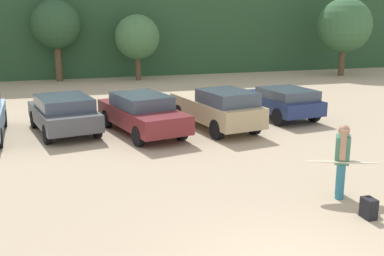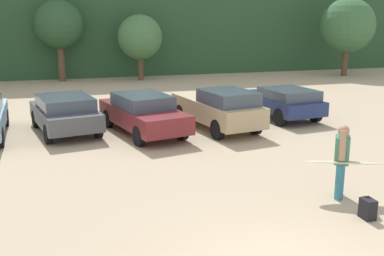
{
  "view_description": "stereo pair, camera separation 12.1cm",
  "coord_description": "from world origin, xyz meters",
  "px_view_note": "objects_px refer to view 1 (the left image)",
  "views": [
    {
      "loc": [
        -3.59,
        -6.36,
        4.29
      ],
      "look_at": [
        0.07,
        6.03,
        1.12
      ],
      "focal_mm": 43.41,
      "sensor_mm": 36.0,
      "label": 1
    },
    {
      "loc": [
        -3.48,
        -6.39,
        4.29
      ],
      "look_at": [
        0.07,
        6.03,
        1.12
      ],
      "focal_mm": 43.41,
      "sensor_mm": 36.0,
      "label": 2
    }
  ],
  "objects_px": {
    "backpack_dropped": "(369,208)",
    "parked_car_navy": "(280,101)",
    "parked_car_tan": "(218,108)",
    "person_adult": "(342,157)",
    "surfboard_cream": "(345,162)",
    "parked_car_dark_gray": "(64,113)",
    "parked_car_maroon": "(142,113)"
  },
  "relations": [
    {
      "from": "parked_car_tan",
      "to": "person_adult",
      "type": "bearing_deg",
      "value": 174.25
    },
    {
      "from": "parked_car_maroon",
      "to": "surfboard_cream",
      "type": "bearing_deg",
      "value": -168.29
    },
    {
      "from": "parked_car_tan",
      "to": "surfboard_cream",
      "type": "relative_size",
      "value": 2.58
    },
    {
      "from": "parked_car_maroon",
      "to": "person_adult",
      "type": "distance_m",
      "value": 8.2
    },
    {
      "from": "parked_car_dark_gray",
      "to": "surfboard_cream",
      "type": "xyz_separation_m",
      "value": [
        6.23,
        -8.39,
        0.13
      ]
    },
    {
      "from": "parked_car_maroon",
      "to": "parked_car_navy",
      "type": "bearing_deg",
      "value": -94.25
    },
    {
      "from": "parked_car_tan",
      "to": "surfboard_cream",
      "type": "xyz_separation_m",
      "value": [
        0.58,
        -7.36,
        0.06
      ]
    },
    {
      "from": "parked_car_dark_gray",
      "to": "parked_car_maroon",
      "type": "height_order",
      "value": "parked_car_maroon"
    },
    {
      "from": "parked_car_dark_gray",
      "to": "backpack_dropped",
      "type": "relative_size",
      "value": 9.52
    },
    {
      "from": "parked_car_navy",
      "to": "parked_car_tan",
      "type": "bearing_deg",
      "value": 101.52
    },
    {
      "from": "person_adult",
      "to": "parked_car_navy",
      "type": "bearing_deg",
      "value": -74.37
    },
    {
      "from": "parked_car_dark_gray",
      "to": "parked_car_navy",
      "type": "bearing_deg",
      "value": -100.58
    },
    {
      "from": "surfboard_cream",
      "to": "parked_car_tan",
      "type": "bearing_deg",
      "value": -62.99
    },
    {
      "from": "person_adult",
      "to": "surfboard_cream",
      "type": "relative_size",
      "value": 0.95
    },
    {
      "from": "parked_car_tan",
      "to": "person_adult",
      "type": "height_order",
      "value": "person_adult"
    },
    {
      "from": "person_adult",
      "to": "backpack_dropped",
      "type": "relative_size",
      "value": 3.97
    },
    {
      "from": "surfboard_cream",
      "to": "backpack_dropped",
      "type": "height_order",
      "value": "surfboard_cream"
    },
    {
      "from": "surfboard_cream",
      "to": "person_adult",
      "type": "bearing_deg",
      "value": -43.91
    },
    {
      "from": "parked_car_navy",
      "to": "surfboard_cream",
      "type": "relative_size",
      "value": 2.31
    },
    {
      "from": "parked_car_dark_gray",
      "to": "parked_car_tan",
      "type": "bearing_deg",
      "value": -111.34
    },
    {
      "from": "parked_car_dark_gray",
      "to": "backpack_dropped",
      "type": "bearing_deg",
      "value": -158.58
    },
    {
      "from": "person_adult",
      "to": "parked_car_maroon",
      "type": "bearing_deg",
      "value": -32.04
    },
    {
      "from": "person_adult",
      "to": "backpack_dropped",
      "type": "height_order",
      "value": "person_adult"
    },
    {
      "from": "parked_car_tan",
      "to": "parked_car_navy",
      "type": "distance_m",
      "value": 3.37
    },
    {
      "from": "parked_car_tan",
      "to": "person_adult",
      "type": "relative_size",
      "value": 2.71
    },
    {
      "from": "backpack_dropped",
      "to": "parked_car_navy",
      "type": "bearing_deg",
      "value": 74.05
    },
    {
      "from": "parked_car_dark_gray",
      "to": "parked_car_maroon",
      "type": "bearing_deg",
      "value": -118.64
    },
    {
      "from": "parked_car_dark_gray",
      "to": "backpack_dropped",
      "type": "xyz_separation_m",
      "value": [
        6.09,
        -9.56,
        -0.54
      ]
    },
    {
      "from": "parked_car_maroon",
      "to": "backpack_dropped",
      "type": "relative_size",
      "value": 11.05
    },
    {
      "from": "person_adult",
      "to": "surfboard_cream",
      "type": "height_order",
      "value": "person_adult"
    },
    {
      "from": "parked_car_maroon",
      "to": "parked_car_dark_gray",
      "type": "bearing_deg",
      "value": 59.32
    },
    {
      "from": "parked_car_tan",
      "to": "backpack_dropped",
      "type": "relative_size",
      "value": 10.75
    }
  ]
}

